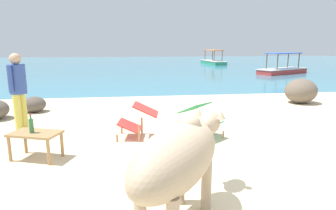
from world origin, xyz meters
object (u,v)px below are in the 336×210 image
deck_chair_near (201,118)px  deck_chair_far (138,119)px  boat_green (213,61)px  cow (179,156)px  person_standing (18,87)px  bottle (31,125)px  low_bench_table (35,137)px  boat_red (282,69)px

deck_chair_near → deck_chair_far: size_ratio=1.11×
boat_green → cow: bearing=156.1°
cow → person_standing: person_standing is taller
deck_chair_far → person_standing: size_ratio=0.52×
cow → deck_chair_near: 2.90m
cow → boat_green: 24.88m
bottle → deck_chair_near: 2.98m
cow → low_bench_table: bearing=78.3°
deck_chair_near → low_bench_table: bearing=-113.7°
cow → bottle: size_ratio=6.19×
bottle → low_bench_table: bearing=24.9°
person_standing → low_bench_table: bearing=131.1°
person_standing → boat_green: size_ratio=0.43×
deck_chair_near → person_standing: person_standing is taller
low_bench_table → deck_chair_far: 1.84m
bottle → cow: bearing=-44.8°
low_bench_table → person_standing: (-0.72, 1.49, 0.58)m
cow → boat_green: boat_green is taller
boat_green → boat_red: size_ratio=1.00×
person_standing → cow: bearing=142.8°
bottle → boat_red: 16.79m
bottle → person_standing: (-0.68, 1.51, 0.39)m
deck_chair_near → deck_chair_far: (-1.21, 0.12, 0.00)m
cow → person_standing: size_ratio=1.13×
cow → bottle: cow is taller
bottle → deck_chair_far: 1.89m
cow → deck_chair_far: (-0.33, 2.86, -0.34)m
deck_chair_near → person_standing: size_ratio=0.57×
low_bench_table → person_standing: 1.76m
low_bench_table → bottle: size_ratio=2.92×
person_standing → boat_red: bearing=-121.1°
bottle → person_standing: person_standing is taller
cow → person_standing: 4.40m
cow → boat_green: (7.23, 23.80, -0.48)m
low_bench_table → boat_green: size_ratio=0.23×
bottle → deck_chair_near: (2.88, 0.76, -0.17)m
deck_chair_far → person_standing: person_standing is taller
bottle → boat_green: boat_green is taller
deck_chair_near → boat_red: 14.42m
low_bench_table → boat_green: 23.66m
boat_green → deck_chair_far: bearing=153.2°
deck_chair_far → low_bench_table: bearing=36.1°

